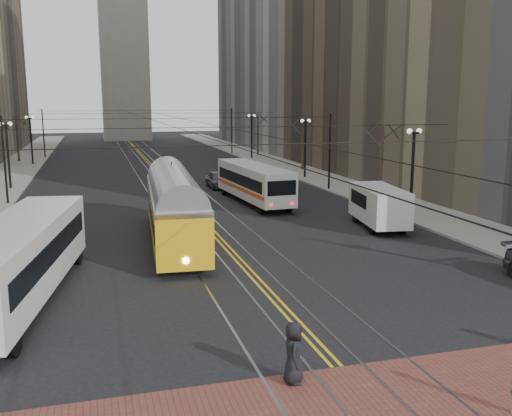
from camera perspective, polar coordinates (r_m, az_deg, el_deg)
ground at (r=18.27m, az=6.82°, el=-14.20°), size 260.00×260.00×0.00m
sidewalk_left at (r=61.31m, az=-23.71°, el=2.68°), size 5.00×140.00×0.15m
sidewalk_right at (r=64.42m, az=3.77°, el=3.91°), size 5.00×140.00×0.15m
streetcar_rails at (r=61.08m, az=-9.63°, el=3.34°), size 4.80×130.00×0.02m
centre_lines at (r=61.08m, az=-9.63°, el=3.35°), size 0.42×130.00×0.01m
building_right_mid at (r=69.74m, az=12.25°, el=18.16°), size 16.00×20.00×34.00m
building_right_far at (r=106.90m, az=1.75°, el=17.32°), size 16.00×20.00×40.00m
lamp_posts at (r=44.74m, az=-7.41°, el=4.37°), size 27.60×57.20×5.60m
street_trees at (r=51.15m, az=-8.50°, el=5.12°), size 31.68×53.28×5.60m
trolley_wires at (r=50.65m, az=-8.47°, el=6.18°), size 25.96×120.00×6.60m
transit_bus at (r=23.74m, az=-22.52°, el=-5.06°), size 4.60×12.69×3.11m
streetcar at (r=31.20m, az=-8.16°, el=-0.63°), size 3.43×13.68×3.19m
rear_bus at (r=43.20m, az=-0.23°, el=2.41°), size 3.21×11.17×2.88m
cargo_van at (r=35.47m, az=12.19°, el=0.03°), size 3.02×5.91×2.49m
sedan_grey at (r=50.98m, az=-3.81°, el=2.86°), size 1.76×4.33×1.47m
sedan_silver at (r=49.00m, az=2.59°, el=2.59°), size 2.33×4.84×1.53m
pedestrian_a at (r=16.11m, az=3.79°, el=-14.21°), size 0.79×0.99×1.75m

